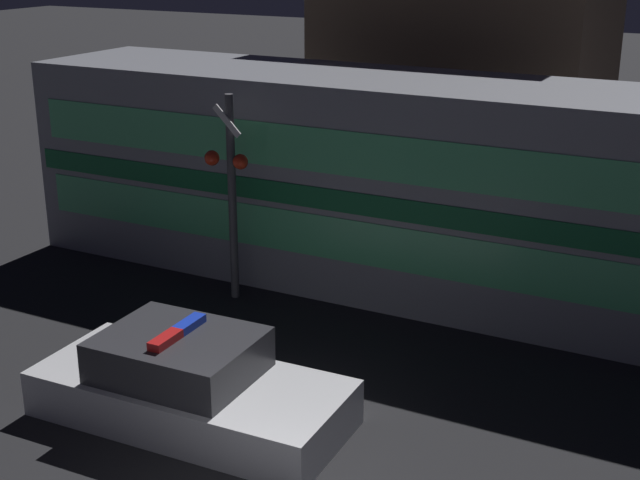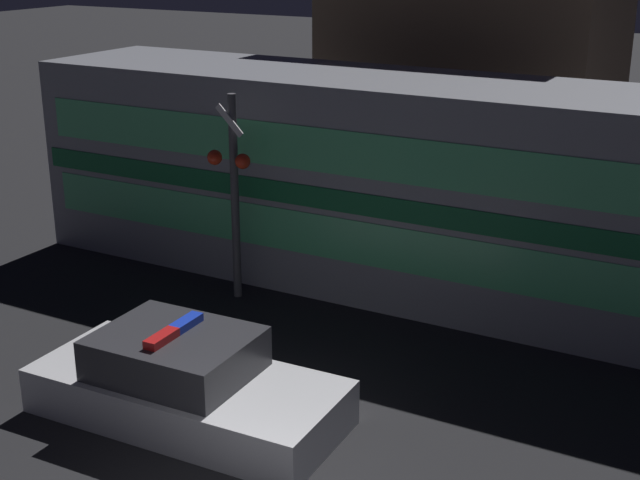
% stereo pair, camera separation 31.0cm
% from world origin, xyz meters
% --- Properties ---
extents(train, '(16.10, 3.19, 4.05)m').
position_xyz_m(train, '(-1.37, 8.87, 2.02)').
color(train, gray).
rests_on(train, ground_plane).
extents(police_car, '(4.55, 2.09, 1.39)m').
position_xyz_m(police_car, '(-2.24, 2.61, 0.51)').
color(police_car, silver).
rests_on(police_car, ground_plane).
extents(crossing_signal_far, '(0.89, 0.38, 3.89)m').
position_xyz_m(crossing_signal_far, '(-4.13, 6.68, 2.21)').
color(crossing_signal_far, '#4C4C51').
rests_on(crossing_signal_far, ground_plane).
extents(building_left, '(6.68, 5.12, 8.48)m').
position_xyz_m(building_left, '(-2.71, 15.60, 4.24)').
color(building_left, brown).
rests_on(building_left, ground_plane).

